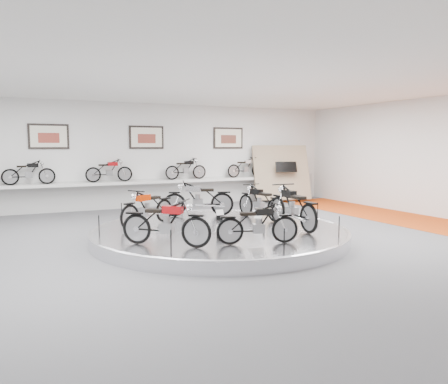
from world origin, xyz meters
name	(u,v)px	position (x,y,z in m)	size (l,w,h in m)	color
floor	(225,242)	(0.00, 0.00, 0.00)	(16.00, 16.00, 0.00)	#525254
ceiling	(225,77)	(0.00, 0.00, 4.00)	(16.00, 16.00, 0.00)	white
wall_back	(147,156)	(0.00, 7.00, 2.00)	(16.00, 16.00, 0.00)	silver
orange_carpet_strip	(420,222)	(6.80, 0.00, 0.01)	(2.40, 12.60, 0.01)	#B65F16
dado_band	(147,193)	(0.00, 6.98, 0.55)	(15.68, 0.04, 1.10)	#BCBCBA
display_platform	(220,234)	(0.00, 0.30, 0.15)	(6.40, 6.40, 0.30)	silver
platform_rim	(220,229)	(0.00, 0.30, 0.27)	(6.40, 6.40, 0.10)	#B2B2BA
shelf	(149,182)	(0.00, 6.70, 1.00)	(11.00, 0.55, 0.10)	silver
poster_left	(49,136)	(-3.50, 6.96, 2.70)	(1.35, 0.06, 0.88)	white
poster_center	(147,137)	(0.00, 6.96, 2.70)	(1.35, 0.06, 0.88)	white
poster_right	(228,138)	(3.50, 6.96, 2.70)	(1.35, 0.06, 0.88)	white
display_panel	(281,172)	(5.60, 6.10, 1.25)	(2.40, 0.12, 2.40)	gray
shelf_bike_a	(29,174)	(-4.20, 6.70, 1.42)	(1.22, 0.42, 0.73)	black
shelf_bike_b	(109,172)	(-1.50, 6.70, 1.42)	(1.22, 0.42, 0.73)	maroon
shelf_bike_c	(186,170)	(1.50, 6.70, 1.42)	(1.22, 0.42, 0.73)	black
shelf_bike_d	(246,169)	(4.20, 6.70, 1.42)	(1.22, 0.42, 0.73)	silver
bike_a	(260,202)	(1.63, 1.10, 0.79)	(1.67, 0.59, 0.98)	black
bike_b	(198,199)	(0.24, 2.32, 0.82)	(1.77, 0.63, 1.04)	silver
bike_c	(148,207)	(-1.55, 1.42, 0.78)	(1.63, 0.58, 0.96)	#C12902
bike_d	(166,223)	(-1.85, -1.02, 0.79)	(1.67, 0.59, 0.98)	maroon
bike_e	(258,223)	(-0.04, -1.68, 0.74)	(1.50, 0.53, 0.88)	black
bike_f	(292,207)	(1.64, -0.49, 0.85)	(1.86, 0.66, 1.10)	black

